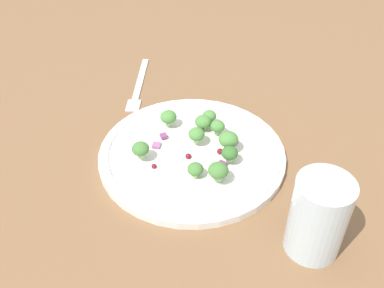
{
  "coord_description": "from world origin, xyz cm",
  "views": [
    {
      "loc": [
        0.63,
        53.27,
        45.43
      ],
      "look_at": [
        -2.47,
        2.25,
        2.7
      ],
      "focal_mm": 41.11,
      "sensor_mm": 36.0,
      "label": 1
    }
  ],
  "objects_px": {
    "broccoli_floret_1": "(218,171)",
    "water_glass": "(318,217)",
    "broccoli_floret_2": "(168,117)",
    "broccoli_floret_0": "(197,134)",
    "fork": "(138,86)",
    "plate": "(192,153)"
  },
  "relations": [
    {
      "from": "broccoli_floret_1",
      "to": "water_glass",
      "type": "xyz_separation_m",
      "value": [
        -0.11,
        0.11,
        0.02
      ]
    },
    {
      "from": "broccoli_floret_2",
      "to": "water_glass",
      "type": "distance_m",
      "value": 0.3
    },
    {
      "from": "broccoli_floret_0",
      "to": "fork",
      "type": "xyz_separation_m",
      "value": [
        0.1,
        -0.19,
        -0.03
      ]
    },
    {
      "from": "broccoli_floret_2",
      "to": "water_glass",
      "type": "relative_size",
      "value": 0.25
    },
    {
      "from": "broccoli_floret_1",
      "to": "fork",
      "type": "distance_m",
      "value": 0.3
    },
    {
      "from": "water_glass",
      "to": "broccoli_floret_2",
      "type": "bearing_deg",
      "value": -54.05
    },
    {
      "from": "water_glass",
      "to": "broccoli_floret_0",
      "type": "bearing_deg",
      "value": -55.31
    },
    {
      "from": "plate",
      "to": "broccoli_floret_2",
      "type": "bearing_deg",
      "value": -61.25
    },
    {
      "from": "broccoli_floret_2",
      "to": "fork",
      "type": "xyz_separation_m",
      "value": [
        0.06,
        -0.14,
        -0.03
      ]
    },
    {
      "from": "broccoli_floret_2",
      "to": "fork",
      "type": "bearing_deg",
      "value": -68.94
    },
    {
      "from": "broccoli_floret_0",
      "to": "broccoli_floret_1",
      "type": "height_order",
      "value": "broccoli_floret_1"
    },
    {
      "from": "plate",
      "to": "water_glass",
      "type": "relative_size",
      "value": 2.62
    },
    {
      "from": "broccoli_floret_2",
      "to": "fork",
      "type": "relative_size",
      "value": 0.14
    },
    {
      "from": "broccoli_floret_1",
      "to": "water_glass",
      "type": "distance_m",
      "value": 0.15
    },
    {
      "from": "broccoli_floret_1",
      "to": "plate",
      "type": "bearing_deg",
      "value": -65.19
    },
    {
      "from": "plate",
      "to": "broccoli_floret_0",
      "type": "xyz_separation_m",
      "value": [
        -0.01,
        -0.01,
        0.03
      ]
    },
    {
      "from": "broccoli_floret_0",
      "to": "water_glass",
      "type": "distance_m",
      "value": 0.23
    },
    {
      "from": "broccoli_floret_2",
      "to": "broccoli_floret_1",
      "type": "bearing_deg",
      "value": 116.71
    },
    {
      "from": "broccoli_floret_1",
      "to": "broccoli_floret_2",
      "type": "xyz_separation_m",
      "value": [
        0.07,
        -0.13,
        -0.0
      ]
    },
    {
      "from": "water_glass",
      "to": "broccoli_floret_1",
      "type": "bearing_deg",
      "value": -44.97
    },
    {
      "from": "broccoli_floret_0",
      "to": "plate",
      "type": "bearing_deg",
      "value": 59.62
    },
    {
      "from": "broccoli_floret_0",
      "to": "fork",
      "type": "distance_m",
      "value": 0.22
    }
  ]
}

